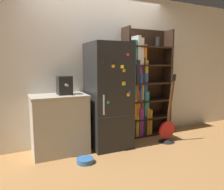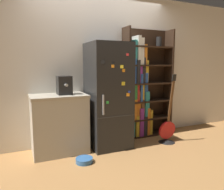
{
  "view_description": "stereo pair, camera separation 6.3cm",
  "coord_description": "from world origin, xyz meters",
  "px_view_note": "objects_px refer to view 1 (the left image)",
  "views": [
    {
      "loc": [
        -1.46,
        -3.12,
        1.36
      ],
      "look_at": [
        0.09,
        0.15,
        0.85
      ],
      "focal_mm": 35.0,
      "sensor_mm": 36.0,
      "label": 1
    },
    {
      "loc": [
        -1.4,
        -3.15,
        1.36
      ],
      "look_at": [
        0.09,
        0.15,
        0.85
      ],
      "focal_mm": 35.0,
      "sensor_mm": 36.0,
      "label": 2
    }
  ],
  "objects_px": {
    "refrigerator": "(108,96)",
    "pet_bowl": "(85,160)",
    "guitar": "(167,132)",
    "bookshelf": "(141,89)",
    "espresso_machine": "(64,85)"
  },
  "relations": [
    {
      "from": "bookshelf",
      "to": "guitar",
      "type": "distance_m",
      "value": 0.92
    },
    {
      "from": "refrigerator",
      "to": "guitar",
      "type": "distance_m",
      "value": 1.24
    },
    {
      "from": "refrigerator",
      "to": "pet_bowl",
      "type": "distance_m",
      "value": 1.1
    },
    {
      "from": "bookshelf",
      "to": "espresso_machine",
      "type": "relative_size",
      "value": 7.1
    },
    {
      "from": "pet_bowl",
      "to": "refrigerator",
      "type": "bearing_deg",
      "value": 40.09
    },
    {
      "from": "guitar",
      "to": "pet_bowl",
      "type": "distance_m",
      "value": 1.58
    },
    {
      "from": "espresso_machine",
      "to": "pet_bowl",
      "type": "bearing_deg",
      "value": -75.71
    },
    {
      "from": "refrigerator",
      "to": "bookshelf",
      "type": "relative_size",
      "value": 0.85
    },
    {
      "from": "refrigerator",
      "to": "pet_bowl",
      "type": "xyz_separation_m",
      "value": [
        -0.57,
        -0.48,
        -0.81
      ]
    },
    {
      "from": "bookshelf",
      "to": "espresso_machine",
      "type": "xyz_separation_m",
      "value": [
        -1.47,
        -0.16,
        0.14
      ]
    },
    {
      "from": "bookshelf",
      "to": "pet_bowl",
      "type": "height_order",
      "value": "bookshelf"
    },
    {
      "from": "bookshelf",
      "to": "pet_bowl",
      "type": "xyz_separation_m",
      "value": [
        -1.33,
        -0.69,
        -0.87
      ]
    },
    {
      "from": "guitar",
      "to": "pet_bowl",
      "type": "xyz_separation_m",
      "value": [
        -1.56,
        -0.18,
        -0.14
      ]
    },
    {
      "from": "refrigerator",
      "to": "guitar",
      "type": "xyz_separation_m",
      "value": [
        1.0,
        -0.3,
        -0.68
      ]
    },
    {
      "from": "pet_bowl",
      "to": "guitar",
      "type": "bearing_deg",
      "value": 6.39
    }
  ]
}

